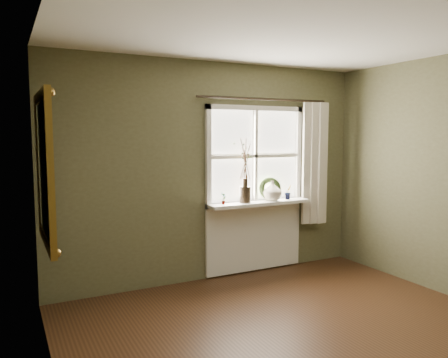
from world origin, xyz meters
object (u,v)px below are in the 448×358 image
dark_jug (245,195)px  wreath (270,191)px  cream_vase (272,191)px  gilt_mirror (44,169)px

dark_jug → wreath: bearing=5.9°
cream_vase → wreath: wreath is taller
wreath → gilt_mirror: (-2.70, -0.67, 0.43)m
cream_vase → wreath: 0.04m
dark_jug → wreath: 0.39m
dark_jug → gilt_mirror: size_ratio=0.15×
dark_jug → gilt_mirror: bearing=-164.7°
cream_vase → gilt_mirror: bearing=-166.8°
cream_vase → dark_jug: bearing=180.0°
gilt_mirror → cream_vase: bearing=13.2°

